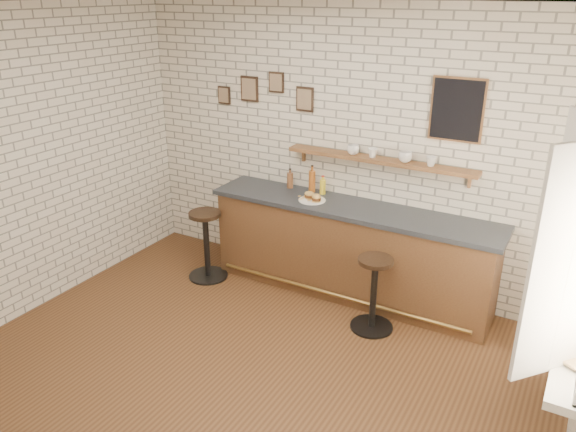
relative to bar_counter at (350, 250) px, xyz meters
name	(u,v)px	position (x,y,z in m)	size (l,w,h in m)	color
ground	(247,371)	(-0.21, -1.70, -0.51)	(5.00, 5.00, 0.00)	brown
bar_counter	(350,250)	(0.00, 0.00, 0.00)	(3.10, 0.65, 1.01)	brown
sandwich_plate	(312,200)	(-0.44, -0.06, 0.51)	(0.28, 0.28, 0.01)	white
ciabatta_sandwich	(313,196)	(-0.43, -0.06, 0.55)	(0.24, 0.17, 0.07)	tan
potato_chips	(310,199)	(-0.46, -0.06, 0.52)	(0.27, 0.18, 0.00)	#E1AC4F
bitters_bottle_brown	(290,180)	(-0.84, 0.19, 0.59)	(0.07, 0.07, 0.22)	brown
bitters_bottle_white	(312,183)	(-0.57, 0.19, 0.61)	(0.07, 0.07, 0.25)	beige
bitters_bottle_amber	(312,181)	(-0.56, 0.19, 0.63)	(0.07, 0.07, 0.30)	#974D18
condiment_bottle_yellow	(323,186)	(-0.43, 0.19, 0.59)	(0.07, 0.07, 0.21)	yellow
bar_stool_left	(206,243)	(-1.55, -0.47, -0.08)	(0.45, 0.45, 0.80)	black
bar_stool_right	(374,291)	(0.48, -0.52, -0.10)	(0.42, 0.42, 0.76)	black
wall_shelf	(379,160)	(0.19, 0.20, 0.97)	(2.00, 0.18, 0.18)	brown
shelf_cup_a	(353,150)	(-0.10, 0.20, 1.04)	(0.13, 0.13, 0.10)	white
shelf_cup_b	(373,153)	(0.11, 0.20, 1.04)	(0.10, 0.10, 0.09)	white
shelf_cup_c	(405,157)	(0.45, 0.20, 1.05)	(0.13, 0.13, 0.11)	white
shelf_cup_d	(431,161)	(0.71, 0.20, 1.04)	(0.10, 0.10, 0.09)	white
back_wall_decor	(369,101)	(0.01, 0.28, 1.54)	(2.96, 0.02, 0.56)	black
window_sill	(572,349)	(2.19, -1.40, 0.39)	(0.20, 1.35, 0.06)	white
book_lower	(567,356)	(2.17, -1.57, 0.43)	(0.15, 0.20, 0.02)	tan
book_upper	(568,352)	(2.17, -1.55, 0.45)	(0.18, 0.24, 0.02)	tan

